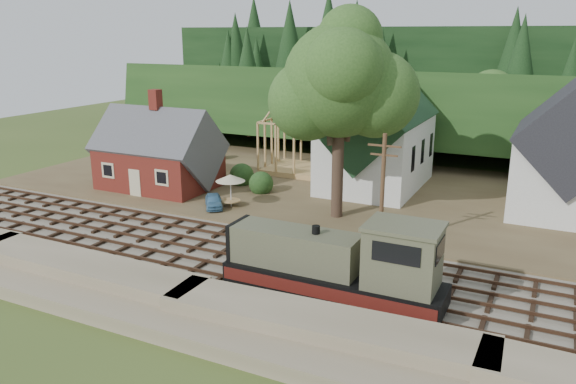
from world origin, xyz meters
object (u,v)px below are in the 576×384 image
at_px(car_green, 138,179).
at_px(locomotive, 340,265).
at_px(patio_set, 230,179).
at_px(car_blue, 214,201).

bearing_deg(car_green, locomotive, -115.31).
bearing_deg(patio_set, locomotive, -39.47).
bearing_deg(locomotive, car_green, 152.20).
xyz_separation_m(car_blue, patio_set, (1.09, 0.94, 1.74)).
relative_size(car_blue, car_green, 0.99).
bearing_deg(car_blue, patio_set, 4.64).
relative_size(locomotive, patio_set, 4.43).
xyz_separation_m(locomotive, car_blue, (-15.16, 10.64, -1.27)).
xyz_separation_m(locomotive, patio_set, (-14.07, 11.59, 0.48)).
height_order(locomotive, patio_set, locomotive).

